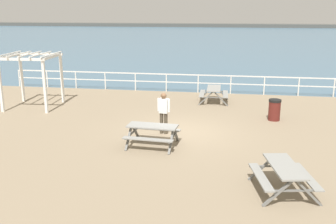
% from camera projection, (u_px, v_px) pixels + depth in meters
% --- Properties ---
extents(ground_plane, '(30.00, 24.00, 0.20)m').
position_uv_depth(ground_plane, '(181.00, 134.00, 15.59)').
color(ground_plane, gray).
extents(sea_band, '(142.00, 90.00, 0.01)m').
position_uv_depth(sea_band, '(221.00, 38.00, 65.83)').
color(sea_band, '#476B84').
rests_on(sea_band, ground).
extents(distant_shoreline, '(142.00, 6.00, 1.80)m').
position_uv_depth(distant_shoreline, '(226.00, 27.00, 106.80)').
color(distant_shoreline, '#4C4C47').
rests_on(distant_shoreline, ground).
extents(seaward_railing, '(23.07, 0.07, 1.08)m').
position_uv_depth(seaward_railing, '(198.00, 80.00, 22.76)').
color(seaward_railing, white).
rests_on(seaward_railing, ground).
extents(picnic_table_near_left, '(1.90, 1.65, 0.80)m').
position_uv_depth(picnic_table_near_left, '(153.00, 130.00, 13.87)').
color(picnic_table_near_left, gray).
rests_on(picnic_table_near_left, ground).
extents(picnic_table_near_right, '(1.82, 2.05, 0.80)m').
position_uv_depth(picnic_table_near_right, '(284.00, 172.00, 10.33)').
color(picnic_table_near_right, gray).
rests_on(picnic_table_near_right, ground).
extents(picnic_table_far_left, '(1.58, 1.83, 0.80)m').
position_uv_depth(picnic_table_far_left, '(214.00, 91.00, 20.45)').
color(picnic_table_far_left, gray).
rests_on(picnic_table_far_left, ground).
extents(visitor, '(0.52, 0.27, 1.66)m').
position_uv_depth(visitor, '(164.00, 111.00, 15.15)').
color(visitor, '#4C4233').
rests_on(visitor, ground).
extents(lattice_pergola, '(2.59, 2.70, 2.70)m').
position_uv_depth(lattice_pergola, '(31.00, 68.00, 19.06)').
color(lattice_pergola, white).
rests_on(lattice_pergola, ground).
extents(litter_bin, '(0.55, 0.55, 0.95)m').
position_uv_depth(litter_bin, '(274.00, 110.00, 17.10)').
color(litter_bin, '#591E19').
rests_on(litter_bin, ground).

